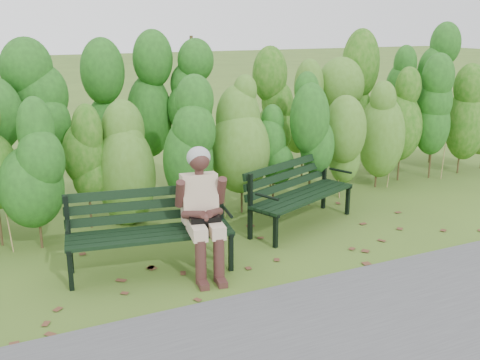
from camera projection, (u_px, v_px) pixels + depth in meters
name	position (u px, v px, depth m)	size (l,w,h in m)	color
ground	(253.00, 250.00, 6.48)	(80.00, 80.00, 0.00)	#425C21
footpath	(374.00, 346.00, 4.57)	(60.00, 2.50, 0.01)	#474749
hedge_band	(193.00, 118.00, 7.75)	(11.04, 1.67, 2.42)	#47381E
leaf_litter	(218.00, 271.00, 5.93)	(5.79, 2.13, 0.01)	brown
bench_left	(149.00, 224.00, 5.87)	(1.76, 0.82, 0.85)	black
bench_right	(297.00, 189.00, 7.16)	(1.72, 1.12, 0.82)	black
seated_woman	(202.00, 204.00, 5.78)	(0.56, 0.81, 1.31)	tan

